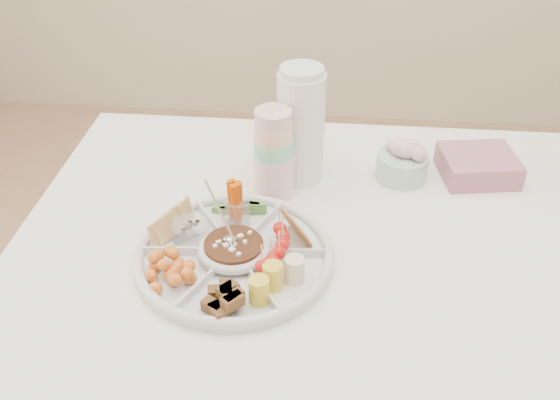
{
  "coord_description": "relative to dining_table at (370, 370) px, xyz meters",
  "views": [
    {
      "loc": [
        -0.12,
        -0.98,
        1.56
      ],
      "look_at": [
        -0.22,
        0.03,
        0.84
      ],
      "focal_mm": 40.0,
      "sensor_mm": 36.0,
      "label": 1
    }
  ],
  "objects": [
    {
      "name": "napkin_stack",
      "position": [
        0.22,
        0.28,
        0.41
      ],
      "size": [
        0.19,
        0.17,
        0.06
      ],
      "primitive_type": "cube",
      "rotation": [
        0.0,
        0.0,
        0.16
      ],
      "color": "#B06B79",
      "rests_on": "dining_table"
    },
    {
      "name": "banana_tomato",
      "position": [
        -0.18,
        -0.13,
        0.44
      ],
      "size": [
        0.13,
        0.13,
        0.1
      ],
      "primitive_type": null,
      "rotation": [
        0.0,
        0.0,
        0.07
      ],
      "color": "#FFF395",
      "rests_on": "party_tray"
    },
    {
      "name": "bean_dip",
      "position": [
        -0.3,
        -0.07,
        0.41
      ],
      "size": [
        0.12,
        0.12,
        0.04
      ],
      "primitive_type": "cylinder",
      "rotation": [
        0.0,
        0.0,
        0.07
      ],
      "color": "#4D2C14",
      "rests_on": "party_tray"
    },
    {
      "name": "thermos",
      "position": [
        -0.19,
        0.24,
        0.52
      ],
      "size": [
        0.13,
        0.13,
        0.28
      ],
      "primitive_type": "cylinder",
      "rotation": [
        0.0,
        0.0,
        -0.31
      ],
      "color": "white",
      "rests_on": "dining_table"
    },
    {
      "name": "tortillas",
      "position": [
        -0.19,
        -0.0,
        0.42
      ],
      "size": [
        0.1,
        0.1,
        0.06
      ],
      "primitive_type": null,
      "rotation": [
        0.0,
        0.0,
        0.07
      ],
      "color": "#9C6A30",
      "rests_on": "party_tray"
    },
    {
      "name": "cherries",
      "position": [
        -0.4,
        -0.15,
        0.42
      ],
      "size": [
        0.11,
        0.11,
        0.04
      ],
      "primitive_type": null,
      "rotation": [
        0.0,
        0.0,
        0.07
      ],
      "color": "orange",
      "rests_on": "party_tray"
    },
    {
      "name": "pita_raisins",
      "position": [
        -0.41,
        -0.02,
        0.42
      ],
      "size": [
        0.11,
        0.11,
        0.06
      ],
      "primitive_type": null,
      "rotation": [
        0.0,
        0.0,
        0.07
      ],
      "color": "tan",
      "rests_on": "party_tray"
    },
    {
      "name": "granola_chunks",
      "position": [
        -0.29,
        -0.2,
        0.42
      ],
      "size": [
        0.11,
        0.11,
        0.04
      ],
      "primitive_type": null,
      "rotation": [
        0.0,
        0.0,
        0.07
      ],
      "color": "brown",
      "rests_on": "party_tray"
    },
    {
      "name": "carrot_cucumber",
      "position": [
        -0.31,
        0.06,
        0.44
      ],
      "size": [
        0.11,
        0.11,
        0.09
      ],
      "primitive_type": null,
      "rotation": [
        0.0,
        0.0,
        0.07
      ],
      "color": "#CC4600",
      "rests_on": "party_tray"
    },
    {
      "name": "cup_stack",
      "position": [
        -0.24,
        0.16,
        0.5
      ],
      "size": [
        0.09,
        0.09,
        0.24
      ],
      "primitive_type": "cylinder",
      "rotation": [
        0.0,
        0.0,
        0.0
      ],
      "color": "silver",
      "rests_on": "dining_table"
    },
    {
      "name": "dining_table",
      "position": [
        0.0,
        0.0,
        0.0
      ],
      "size": [
        1.52,
        1.02,
        0.76
      ],
      "primitive_type": "cube",
      "color": "white",
      "rests_on": "floor"
    },
    {
      "name": "flower_bowl",
      "position": [
        0.05,
        0.26,
        0.42
      ],
      "size": [
        0.14,
        0.14,
        0.09
      ],
      "primitive_type": "cylinder",
      "rotation": [
        0.0,
        0.0,
        0.15
      ],
      "color": "silver",
      "rests_on": "dining_table"
    },
    {
      "name": "party_tray",
      "position": [
        -0.3,
        -0.07,
        0.4
      ],
      "size": [
        0.41,
        0.41,
        0.04
      ],
      "primitive_type": "cylinder",
      "rotation": [
        0.0,
        0.0,
        0.07
      ],
      "color": "silver",
      "rests_on": "dining_table"
    }
  ]
}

